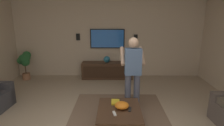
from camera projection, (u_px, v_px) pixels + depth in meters
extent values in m
cube|color=#C6B299|center=(108.00, 35.00, 6.50)|extent=(0.10, 6.58, 2.86)
cube|color=#7A604C|center=(119.00, 122.00, 3.83)|extent=(2.75, 2.06, 0.01)
cube|color=#422B1C|center=(119.00, 112.00, 3.55)|extent=(1.00, 0.80, 0.10)
cylinder|color=#422B1C|center=(134.00, 110.00, 4.01)|extent=(0.07, 0.07, 0.30)
cylinder|color=#422B1C|center=(103.00, 110.00, 4.01)|extent=(0.07, 0.07, 0.30)
cube|color=#382417|center=(119.00, 124.00, 3.62)|extent=(0.88, 0.68, 0.03)
cube|color=#422B1C|center=(107.00, 70.00, 6.47)|extent=(0.44, 1.70, 0.55)
cube|color=#352216|center=(107.00, 72.00, 6.25)|extent=(0.01, 1.56, 0.39)
cube|color=black|center=(107.00, 39.00, 6.44)|extent=(0.05, 1.16, 0.65)
cube|color=blue|center=(107.00, 39.00, 6.42)|extent=(0.01, 1.10, 0.59)
cylinder|color=#4C5166|center=(137.00, 91.00, 4.34)|extent=(0.14, 0.14, 0.82)
cylinder|color=#4C5166|center=(128.00, 91.00, 4.33)|extent=(0.14, 0.14, 0.82)
cube|color=slate|center=(133.00, 62.00, 4.16)|extent=(0.23, 0.37, 0.58)
sphere|color=tan|center=(134.00, 43.00, 4.06)|extent=(0.22, 0.22, 0.22)
cylinder|color=tan|center=(142.00, 56.00, 4.32)|extent=(0.48, 0.11, 0.37)
cylinder|color=tan|center=(122.00, 56.00, 4.31)|extent=(0.48, 0.11, 0.37)
cube|color=white|center=(131.00, 58.00, 4.53)|extent=(0.04, 0.05, 0.16)
cylinder|color=#9E6B4C|center=(26.00, 76.00, 6.37)|extent=(0.25, 0.25, 0.21)
cylinder|color=brown|center=(25.00, 68.00, 6.30)|extent=(0.03, 0.03, 0.34)
sphere|color=#235B2D|center=(26.00, 58.00, 6.25)|extent=(0.30, 0.30, 0.30)
sphere|color=#235B2D|center=(25.00, 62.00, 6.23)|extent=(0.28, 0.28, 0.28)
sphere|color=#235B2D|center=(21.00, 61.00, 6.24)|extent=(0.24, 0.24, 0.24)
sphere|color=#235B2D|center=(23.00, 59.00, 6.17)|extent=(0.27, 0.27, 0.27)
sphere|color=#235B2D|center=(27.00, 55.00, 6.29)|extent=(0.27, 0.27, 0.27)
ellipsoid|color=orange|center=(122.00, 105.00, 3.57)|extent=(0.26, 0.26, 0.12)
cube|color=white|center=(114.00, 113.00, 3.37)|extent=(0.16, 0.07, 0.02)
cube|color=black|center=(130.00, 110.00, 3.50)|extent=(0.16, 0.07, 0.02)
cube|color=gold|center=(115.00, 102.00, 3.79)|extent=(0.22, 0.16, 0.04)
sphere|color=teal|center=(107.00, 59.00, 6.36)|extent=(0.22, 0.22, 0.22)
cube|color=black|center=(136.00, 38.00, 6.43)|extent=(0.06, 0.12, 0.22)
cube|color=black|center=(78.00, 37.00, 6.45)|extent=(0.06, 0.12, 0.22)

